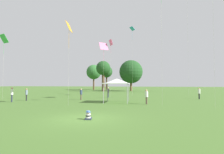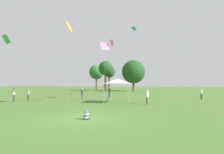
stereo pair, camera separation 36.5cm
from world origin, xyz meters
The scene contains 18 objects.
ground_plane centered at (0.00, 0.00, 0.00)m, with size 300.00×300.00×0.00m, color #426628.
seated_toddler centered at (0.34, -0.22, 0.24)m, with size 0.48×0.55×0.56m.
person_standing_0 centered at (-5.85, 12.05, 0.94)m, with size 0.46×0.46×1.57m.
person_standing_1 centered at (-3.43, 17.28, 1.01)m, with size 0.40×0.40×1.67m.
person_standing_3 centered at (3.32, 9.07, 0.96)m, with size 0.46×0.46×1.61m.
person_standing_4 centered at (-12.87, 7.21, 1.13)m, with size 0.42×0.42×1.84m.
person_standing_5 centered at (10.36, 17.67, 0.99)m, with size 0.35×0.35×1.66m.
person_standing_6 centered at (-12.41, 9.16, 0.99)m, with size 0.40×0.40×1.63m.
canopy_tent centered at (-0.24, 9.90, 2.54)m, with size 3.31×3.31×2.87m.
kite_0 centered at (-2.24, 14.59, 8.18)m, with size 0.78×0.84×8.89m.
kite_2 centered at (-0.24, 23.11, 12.47)m, with size 1.17×1.16×13.35m.
kite_3 centered at (-4.51, 6.03, 8.09)m, with size 0.69×1.20×8.81m.
kite_5 centered at (-16.44, 9.22, 8.48)m, with size 1.44×1.04×9.18m.
kite_7 centered at (-3.16, 13.92, 7.65)m, with size 1.34×1.33×8.36m.
distant_tree_0 centered at (-3.85, 44.97, 6.15)m, with size 7.44×7.44×9.89m.
distant_tree_1 centered at (-11.88, 40.93, 7.00)m, with size 4.43×4.43×9.40m.
distant_tree_2 centered at (-15.87, 57.95, 7.24)m, with size 4.82×4.82×9.74m.
distant_tree_3 centered at (-19.31, 52.26, 6.82)m, with size 5.60×5.60×9.66m.
Camera 2 is at (4.93, -10.34, 2.20)m, focal length 28.00 mm.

